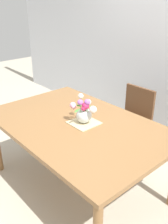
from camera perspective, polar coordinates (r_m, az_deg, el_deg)
ground_plane at (r=2.93m, az=-1.44°, el=-16.10°), size 12.00×12.00×0.00m
dining_table at (r=2.52m, az=-1.61°, el=-3.95°), size 1.83×1.20×0.78m
chair_far at (r=3.24m, az=10.96°, el=-1.27°), size 0.42×0.42×0.90m
placemat at (r=2.48m, az=-0.00°, el=-2.43°), size 0.26×0.26×0.01m
flower_vase at (r=2.42m, az=0.00°, el=0.07°), size 0.27×0.22×0.27m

